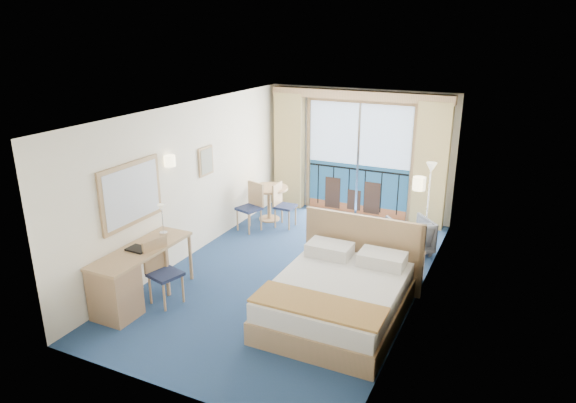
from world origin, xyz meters
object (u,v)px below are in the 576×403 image
(bed, at_px, (339,296))
(floor_lamp, at_px, (430,182))
(desk, at_px, (121,284))
(table_chair_b, at_px, (252,204))
(armchair, at_px, (410,235))
(desk_chair, at_px, (161,268))
(nightstand, at_px, (410,268))
(table_chair_a, at_px, (282,202))
(round_table, at_px, (269,195))

(bed, distance_m, floor_lamp, 3.41)
(desk, distance_m, table_chair_b, 3.60)
(desk, bearing_deg, armchair, 50.13)
(armchair, height_order, desk_chair, desk_chair)
(bed, xyz_separation_m, nightstand, (0.66, 1.45, -0.08))
(bed, relative_size, table_chair_a, 2.48)
(desk, relative_size, table_chair_b, 1.79)
(desk, height_order, round_table, desk)
(table_chair_a, bearing_deg, desk_chair, 176.51)
(nightstand, height_order, floor_lamp, floor_lamp)
(nightstand, distance_m, desk, 4.39)
(bed, height_order, desk_chair, bed)
(round_table, bearing_deg, desk_chair, -87.62)
(bed, distance_m, nightstand, 1.60)
(bed, height_order, table_chair_a, bed)
(desk_chair, xyz_separation_m, table_chair_a, (0.25, 3.51, -0.04))
(floor_lamp, bearing_deg, bed, -99.82)
(bed, relative_size, nightstand, 4.41)
(desk_chair, height_order, round_table, desk_chair)
(nightstand, relative_size, table_chair_b, 0.53)
(table_chair_a, distance_m, table_chair_b, 0.63)
(desk_chair, bearing_deg, bed, -59.66)
(nightstand, xyz_separation_m, round_table, (-3.33, 1.58, 0.29))
(floor_lamp, xyz_separation_m, table_chair_a, (-2.82, -0.45, -0.67))
(bed, bearing_deg, round_table, 131.33)
(armchair, height_order, table_chair_a, table_chair_a)
(nightstand, xyz_separation_m, floor_lamp, (-0.10, 1.80, 0.92))
(table_chair_b, bearing_deg, bed, -24.22)
(desk, height_order, table_chair_a, table_chair_a)
(bed, height_order, armchair, bed)
(desk, bearing_deg, bed, 23.27)
(armchair, height_order, floor_lamp, floor_lamp)
(desk_chair, bearing_deg, table_chair_b, 18.64)
(bed, bearing_deg, nightstand, 65.43)
(armchair, distance_m, round_table, 3.10)
(desk, height_order, table_chair_b, table_chair_b)
(nightstand, bearing_deg, table_chair_a, 155.11)
(armchair, relative_size, desk, 0.41)
(floor_lamp, height_order, desk, floor_lamp)
(table_chair_a, bearing_deg, desk, 172.70)
(round_table, relative_size, table_chair_a, 0.88)
(desk_chair, relative_size, table_chair_b, 1.01)
(bed, xyz_separation_m, armchair, (0.40, 2.64, -0.01))
(nightstand, bearing_deg, desk, -142.57)
(floor_lamp, bearing_deg, table_chair_a, -170.98)
(nightstand, height_order, armchair, armchair)
(nightstand, bearing_deg, table_chair_b, 164.55)
(floor_lamp, bearing_deg, desk_chair, -127.84)
(bed, distance_m, desk_chair, 2.61)
(nightstand, bearing_deg, desk_chair, -145.85)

